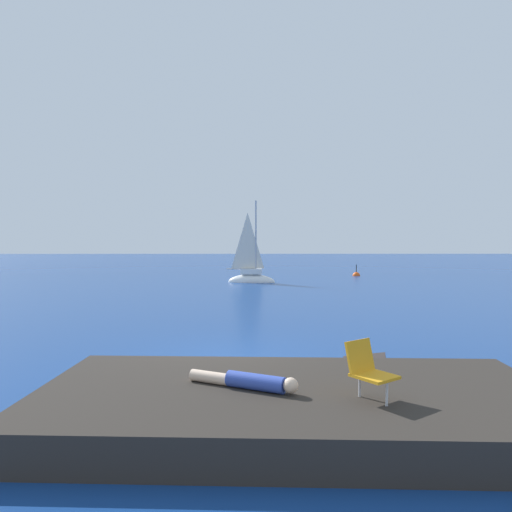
{
  "coord_description": "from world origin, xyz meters",
  "views": [
    {
      "loc": [
        0.54,
        -10.7,
        2.76
      ],
      "look_at": [
        0.81,
        15.49,
        1.84
      ],
      "focal_mm": 33.47,
      "sensor_mm": 36.0,
      "label": 1
    }
  ],
  "objects_px": {
    "marker_buoy": "(356,276)",
    "person_sunbather": "(248,381)",
    "beach_chair": "(368,368)",
    "sailboat_near": "(251,277)"
  },
  "relations": [
    {
      "from": "sailboat_near",
      "to": "beach_chair",
      "type": "bearing_deg",
      "value": -79.26
    },
    {
      "from": "beach_chair",
      "to": "marker_buoy",
      "type": "height_order",
      "value": "beach_chair"
    },
    {
      "from": "person_sunbather",
      "to": "marker_buoy",
      "type": "bearing_deg",
      "value": -79.54
    },
    {
      "from": "sailboat_near",
      "to": "beach_chair",
      "type": "distance_m",
      "value": 24.1
    },
    {
      "from": "marker_buoy",
      "to": "person_sunbather",
      "type": "bearing_deg",
      "value": -105.49
    },
    {
      "from": "person_sunbather",
      "to": "beach_chair",
      "type": "relative_size",
      "value": 2.05
    },
    {
      "from": "beach_chair",
      "to": "sailboat_near",
      "type": "bearing_deg",
      "value": 148.05
    },
    {
      "from": "person_sunbather",
      "to": "marker_buoy",
      "type": "distance_m",
      "value": 29.96
    },
    {
      "from": "person_sunbather",
      "to": "beach_chair",
      "type": "bearing_deg",
      "value": -170.33
    },
    {
      "from": "beach_chair",
      "to": "marker_buoy",
      "type": "distance_m",
      "value": 30.05
    }
  ]
}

